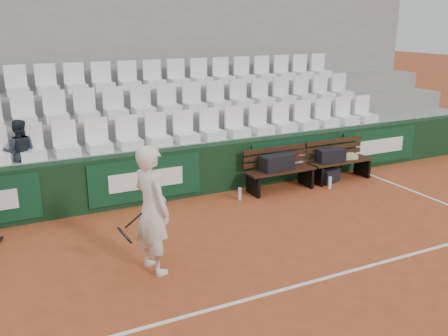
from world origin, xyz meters
TOP-DOWN VIEW (x-y plane):
  - ground at (0.00, 0.00)m, footprint 80.00×80.00m
  - court_baseline at (0.00, 0.00)m, footprint 18.00×0.06m
  - back_barrier at (0.07, 3.99)m, footprint 18.00×0.34m
  - grandstand_tier_front at (0.00, 4.62)m, footprint 18.00×0.95m
  - grandstand_tier_mid at (0.00, 5.58)m, footprint 18.00×0.95m
  - grandstand_tier_back at (0.00, 6.53)m, footprint 18.00×0.95m
  - grandstand_rear_wall at (0.00, 7.15)m, footprint 18.00×0.30m
  - seat_row_front at (0.00, 4.45)m, footprint 11.90×0.44m
  - seat_row_mid at (0.00, 5.40)m, footprint 11.90×0.44m
  - seat_row_back at (0.00, 6.35)m, footprint 11.90×0.44m
  - bench_left at (2.56, 3.42)m, footprint 1.50×0.56m
  - bench_right at (4.13, 3.45)m, footprint 1.50×0.56m
  - sports_bag_left at (2.49, 3.46)m, footprint 0.76×0.40m
  - sports_bag_right at (3.86, 3.44)m, footprint 0.64×0.36m
  - towel at (4.37, 3.47)m, footprint 0.42×0.35m
  - sports_bag_ground at (3.79, 3.41)m, footprint 0.57×0.45m
  - water_bottle_near at (1.54, 3.29)m, footprint 0.07×0.07m
  - water_bottle_far at (3.55, 3.04)m, footprint 0.07×0.07m
  - tennis_player at (-0.92, 1.29)m, footprint 0.80×0.76m
  - spectator_c at (-2.31, 4.50)m, footprint 0.65×0.55m

SIDE VIEW (x-z plane):
  - ground at x=0.00m, z-range 0.00..0.00m
  - court_baseline at x=0.00m, z-range 0.00..0.01m
  - water_bottle_near at x=1.54m, z-range 0.00..0.25m
  - water_bottle_far at x=3.55m, z-range 0.00..0.26m
  - sports_bag_ground at x=3.79m, z-range 0.00..0.30m
  - bench_left at x=2.56m, z-range 0.00..0.45m
  - bench_right at x=4.13m, z-range 0.00..0.45m
  - grandstand_tier_front at x=0.00m, z-range 0.00..1.00m
  - back_barrier at x=0.07m, z-range 0.00..1.00m
  - towel at x=4.37m, z-range 0.45..0.55m
  - sports_bag_right at x=3.86m, z-range 0.45..0.73m
  - sports_bag_left at x=2.49m, z-range 0.45..0.76m
  - grandstand_tier_mid at x=0.00m, z-range 0.00..1.45m
  - tennis_player at x=-0.92m, z-range 0.00..1.84m
  - grandstand_tier_back at x=0.00m, z-range 0.00..1.90m
  - seat_row_front at x=0.00m, z-range 1.00..1.63m
  - spectator_c at x=-2.31m, z-range 1.00..2.19m
  - seat_row_mid at x=0.00m, z-range 1.45..2.08m
  - grandstand_rear_wall at x=0.00m, z-range 0.00..4.40m
  - seat_row_back at x=0.00m, z-range 1.90..2.53m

